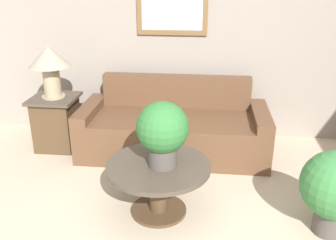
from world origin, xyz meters
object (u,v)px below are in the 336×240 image
(coffee_table, at_px, (158,178))
(side_table, at_px, (57,122))
(couch_main, at_px, (174,129))
(potted_plant_on_table, at_px, (162,131))
(table_lamp, at_px, (50,62))
(potted_plant_floor, at_px, (335,188))

(coffee_table, distance_m, side_table, 1.82)
(couch_main, relative_size, potted_plant_on_table, 3.83)
(coffee_table, relative_size, table_lamp, 1.52)
(table_lamp, height_order, potted_plant_on_table, table_lamp)
(couch_main, height_order, side_table, couch_main)
(couch_main, bearing_deg, coffee_table, -90.70)
(couch_main, distance_m, table_lamp, 1.59)
(potted_plant_on_table, bearing_deg, side_table, 140.25)
(coffee_table, height_order, side_table, side_table)
(potted_plant_floor, bearing_deg, coffee_table, 175.19)
(side_table, bearing_deg, couch_main, 1.38)
(coffee_table, height_order, potted_plant_floor, potted_plant_floor)
(table_lamp, bearing_deg, potted_plant_on_table, -39.75)
(couch_main, relative_size, potted_plant_floor, 2.97)
(table_lamp, height_order, potted_plant_floor, table_lamp)
(side_table, height_order, potted_plant_floor, potted_plant_floor)
(couch_main, height_order, table_lamp, table_lamp)
(side_table, distance_m, potted_plant_floor, 3.09)
(potted_plant_on_table, xyz_separation_m, potted_plant_floor, (1.38, -0.11, -0.37))
(potted_plant_floor, bearing_deg, potted_plant_on_table, 175.24)
(coffee_table, relative_size, side_table, 1.40)
(couch_main, distance_m, potted_plant_on_table, 1.32)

